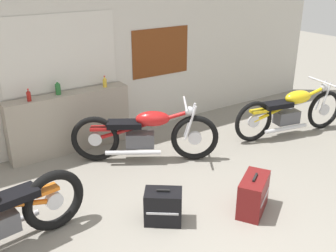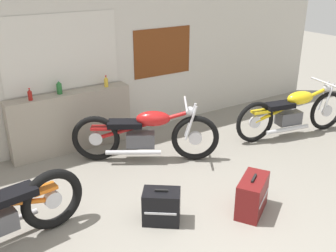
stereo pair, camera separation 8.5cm
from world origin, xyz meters
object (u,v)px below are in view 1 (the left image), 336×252
object	(u,v)px
bottle_leftmost	(29,96)
bottle_center	(105,82)
hard_case_darkred	(253,195)
hard_case_black	(163,207)
motorcycle_yellow	(291,111)
bottle_left_center	(58,88)
motorcycle_red	(145,134)

from	to	relation	value
bottle_leftmost	bottle_center	bearing A→B (deg)	1.02
hard_case_darkred	hard_case_black	bearing A→B (deg)	157.46
bottle_center	motorcycle_yellow	distance (m)	3.10
bottle_left_center	motorcycle_red	world-z (taller)	bottle_left_center
hard_case_darkred	motorcycle_yellow	bearing A→B (deg)	31.00
bottle_center	motorcycle_yellow	xyz separation A→B (m)	(2.68, -1.45, -0.57)
bottle_left_center	hard_case_darkred	distance (m)	3.15
bottle_center	motorcycle_red	bearing A→B (deg)	-79.75
bottle_left_center	motorcycle_red	distance (m)	1.44
motorcycle_yellow	motorcycle_red	distance (m)	2.57
bottle_leftmost	motorcycle_yellow	world-z (taller)	bottle_leftmost
motorcycle_yellow	hard_case_black	xyz separation A→B (m)	(-3.10, -0.86, -0.23)
bottle_left_center	motorcycle_yellow	distance (m)	3.76
bottle_leftmost	hard_case_darkred	distance (m)	3.30
hard_case_black	bottle_center	bearing A→B (deg)	79.53
bottle_left_center	hard_case_darkred	world-z (taller)	bottle_left_center
bottle_leftmost	motorcycle_yellow	xyz separation A→B (m)	(3.84, -1.43, -0.57)
bottle_leftmost	bottle_left_center	size ratio (longest dim) A/B	0.83
bottle_left_center	motorcycle_red	size ratio (longest dim) A/B	0.11
bottle_center	hard_case_darkred	xyz separation A→B (m)	(0.56, -2.72, -0.78)
motorcycle_yellow	bottle_center	bearing A→B (deg)	151.52
bottle_leftmost	hard_case_black	world-z (taller)	bottle_leftmost
bottle_center	motorcycle_red	size ratio (longest dim) A/B	0.10
bottle_leftmost	motorcycle_red	size ratio (longest dim) A/B	0.10
bottle_left_center	motorcycle_yellow	world-z (taller)	bottle_left_center
bottle_center	bottle_leftmost	bearing A→B (deg)	-178.98
bottle_leftmost	motorcycle_red	distance (m)	1.71
bottle_left_center	hard_case_black	size ratio (longest dim) A/B	0.43
bottle_leftmost	motorcycle_yellow	distance (m)	4.14
bottle_leftmost	hard_case_black	distance (m)	2.54
hard_case_darkred	hard_case_black	xyz separation A→B (m)	(-0.99, 0.41, -0.02)
bottle_left_center	motorcycle_yellow	xyz separation A→B (m)	(3.40, -1.49, -0.59)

